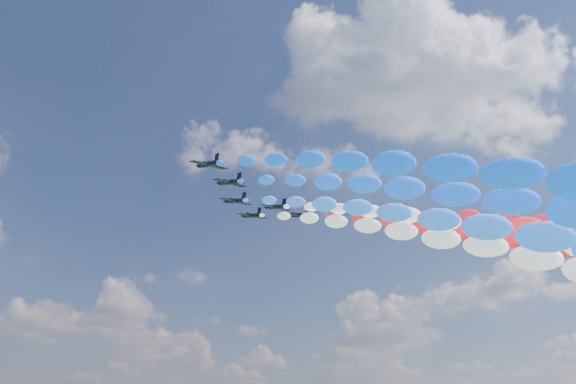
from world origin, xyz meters
TOP-DOWN VIEW (x-y plane):
  - jet_0 at (-28.68, -4.39)m, footprint 8.75×11.58m
  - trail_0 at (-28.68, -70.52)m, footprint 6.45×129.75m
  - jet_1 at (-18.69, 2.27)m, footprint 8.44×11.36m
  - trail_1 at (-18.69, -63.86)m, footprint 6.45×129.75m
  - jet_2 at (-9.67, 12.95)m, footprint 8.18×11.17m
  - trail_2 at (-9.67, -53.19)m, footprint 6.45×129.75m
  - jet_3 at (1.25, 10.65)m, footprint 8.59×11.46m
  - trail_3 at (1.25, -55.49)m, footprint 6.45×129.75m
  - jet_4 at (1.07, 20.78)m, footprint 8.74×11.57m
  - trail_4 at (1.07, -45.36)m, footprint 6.45×129.75m
  - jet_5 at (10.50, 12.72)m, footprint 8.41×11.34m
  - trail_5 at (10.50, -53.42)m, footprint 6.45×129.75m
  - jet_6 at (17.55, 3.21)m, footprint 8.66×11.51m
  - jet_7 at (28.07, -5.04)m, footprint 8.61×11.48m

SIDE VIEW (x-z plane):
  - trail_0 at x=-28.68m, z-range 50.89..101.70m
  - trail_1 at x=-18.69m, z-range 50.89..101.70m
  - trail_2 at x=-9.67m, z-range 50.89..101.70m
  - trail_3 at x=1.25m, z-range 50.89..101.70m
  - trail_4 at x=1.07m, z-range 50.89..101.70m
  - trail_5 at x=10.50m, z-range 50.89..101.70m
  - jet_0 at x=-28.68m, z-range 97.13..101.79m
  - jet_1 at x=-18.69m, z-range 97.13..101.79m
  - jet_2 at x=-9.67m, z-range 97.13..101.79m
  - jet_3 at x=1.25m, z-range 97.13..101.79m
  - jet_4 at x=1.07m, z-range 97.13..101.79m
  - jet_5 at x=10.50m, z-range 97.13..101.79m
  - jet_6 at x=17.55m, z-range 97.13..101.79m
  - jet_7 at x=28.07m, z-range 97.13..101.79m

